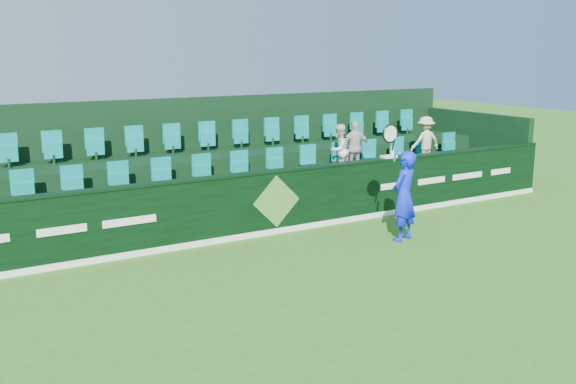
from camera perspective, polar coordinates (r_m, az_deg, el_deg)
ground at (r=10.45m, az=9.69°, el=-8.82°), size 60.00×60.00×0.00m
sponsor_hoarding at (r=13.41m, az=-1.25°, el=-0.86°), size 16.00×0.25×1.35m
stand_tier_front at (r=14.41m, az=-3.40°, el=-1.05°), size 16.00×2.00×0.80m
stand_tier_back at (r=16.04m, az=-6.53°, el=1.19°), size 16.00×1.80×1.30m
stand_rear at (r=16.34m, az=-7.21°, el=3.40°), size 16.00×4.10×2.60m
seat_row_front at (r=14.62m, az=-4.16°, el=1.93°), size 13.50×0.50×0.60m
seat_row_back at (r=16.15m, az=-7.05°, el=4.67°), size 13.50×0.50×0.60m
tennis_player at (r=13.04m, az=10.26°, el=-0.30°), size 1.10×0.65×2.44m
spectator_left at (r=15.47m, az=4.57°, el=3.73°), size 0.73×0.65×1.25m
spectator_middle at (r=15.74m, az=5.99°, el=3.96°), size 0.83×0.56×1.31m
spectator_right at (r=17.18m, az=12.10°, el=4.43°), size 0.89×0.57×1.29m
towel at (r=14.97m, az=8.95°, el=3.13°), size 0.34×0.22×0.05m
drinks_bottle at (r=15.01m, az=9.26°, el=3.53°), size 0.08×0.08×0.25m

